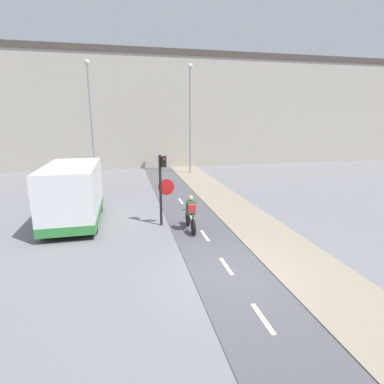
{
  "coord_description": "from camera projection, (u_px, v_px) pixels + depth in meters",
  "views": [
    {
      "loc": [
        -2.83,
        -7.35,
        4.39
      ],
      "look_at": [
        0.0,
        5.24,
        1.2
      ],
      "focal_mm": 28.0,
      "sensor_mm": 36.0,
      "label": 1
    }
  ],
  "objects": [
    {
      "name": "street_lamp_sidewalk",
      "position": [
        190.0,
        110.0,
        23.3
      ],
      "size": [
        0.36,
        0.36,
        8.4
      ],
      "color": "gray",
      "rests_on": "ground_plane"
    },
    {
      "name": "building_row_background",
      "position": [
        153.0,
        111.0,
        28.42
      ],
      "size": [
        60.0,
        5.2,
        10.12
      ],
      "color": "#B2A899",
      "rests_on": "ground_plane"
    },
    {
      "name": "traffic_light_pole",
      "position": [
        162.0,
        182.0,
        12.22
      ],
      "size": [
        0.67,
        0.25,
        2.96
      ],
      "color": "black",
      "rests_on": "ground_plane"
    },
    {
      "name": "bike_lane",
      "position": [
        232.0,
        274.0,
        8.62
      ],
      "size": [
        2.31,
        60.0,
        0.02
      ],
      "color": "#56565B",
      "rests_on": "ground_plane"
    },
    {
      "name": "cyclist_near",
      "position": [
        191.0,
        214.0,
        11.85
      ],
      "size": [
        0.46,
        1.7,
        1.46
      ],
      "color": "black",
      "rests_on": "ground_plane"
    },
    {
      "name": "street_lamp_far",
      "position": [
        91.0,
        111.0,
        20.46
      ],
      "size": [
        0.36,
        0.36,
        8.18
      ],
      "color": "gray",
      "rests_on": "ground_plane"
    },
    {
      "name": "van",
      "position": [
        73.0,
        195.0,
        12.66
      ],
      "size": [
        2.07,
        4.56,
        2.5
      ],
      "color": "white",
      "rests_on": "ground_plane"
    },
    {
      "name": "sidewalk_strip",
      "position": [
        305.0,
        265.0,
        9.12
      ],
      "size": [
        2.4,
        60.0,
        0.05
      ],
      "color": "gray",
      "rests_on": "ground_plane"
    },
    {
      "name": "ground_plane",
      "position": [
        232.0,
        275.0,
        8.62
      ],
      "size": [
        120.0,
        120.0,
        0.0
      ],
      "primitive_type": "plane",
      "color": "gray"
    }
  ]
}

